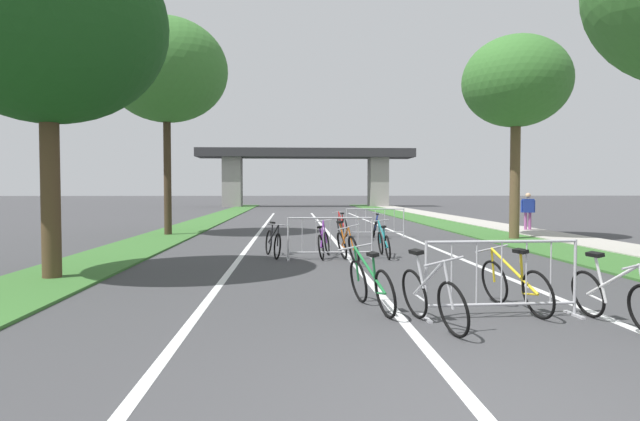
{
  "coord_description": "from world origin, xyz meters",
  "views": [
    {
      "loc": [
        -1.46,
        -3.77,
        1.72
      ],
      "look_at": [
        -0.46,
        14.96,
        0.99
      ],
      "focal_mm": 29.82,
      "sensor_mm": 36.0,
      "label": 1
    }
  ],
  "objects_px": {
    "pedestrian_in_red_jacket": "(528,208)",
    "bicycle_black_1": "(273,243)",
    "crowd_barrier_second": "(330,239)",
    "bicycle_green_6": "(371,284)",
    "bicycle_purple_3": "(324,243)",
    "crowd_barrier_third": "(375,223)",
    "tree_right_oak_near": "(516,83)",
    "tree_left_pine_near": "(166,71)",
    "bicycle_orange_2": "(347,246)",
    "bicycle_blue_8": "(375,228)",
    "bicycle_white_7": "(615,298)",
    "crowd_barrier_nearest": "(502,280)",
    "bicycle_teal_5": "(384,243)",
    "bicycle_red_4": "(342,226)",
    "tree_left_cypress_far": "(47,24)",
    "bicycle_silver_0": "(432,297)",
    "bicycle_yellow_9": "(515,285)"
  },
  "relations": [
    {
      "from": "crowd_barrier_third",
      "to": "pedestrian_in_red_jacket",
      "type": "height_order",
      "value": "pedestrian_in_red_jacket"
    },
    {
      "from": "bicycle_purple_3",
      "to": "bicycle_teal_5",
      "type": "height_order",
      "value": "bicycle_purple_3"
    },
    {
      "from": "tree_left_pine_near",
      "to": "bicycle_white_7",
      "type": "xyz_separation_m",
      "value": [
        8.69,
        -13.83,
        -5.79
      ]
    },
    {
      "from": "crowd_barrier_second",
      "to": "bicycle_blue_8",
      "type": "xyz_separation_m",
      "value": [
        1.98,
        5.5,
        -0.14
      ]
    },
    {
      "from": "bicycle_silver_0",
      "to": "bicycle_red_4",
      "type": "height_order",
      "value": "bicycle_silver_0"
    },
    {
      "from": "bicycle_black_1",
      "to": "pedestrian_in_red_jacket",
      "type": "bearing_deg",
      "value": -157.25
    },
    {
      "from": "bicycle_blue_8",
      "to": "crowd_barrier_third",
      "type": "bearing_deg",
      "value": 91.81
    },
    {
      "from": "bicycle_teal_5",
      "to": "bicycle_yellow_9",
      "type": "xyz_separation_m",
      "value": [
        0.8,
        -6.12,
        0.02
      ]
    },
    {
      "from": "bicycle_teal_5",
      "to": "bicycle_green_6",
      "type": "bearing_deg",
      "value": -101.38
    },
    {
      "from": "crowd_barrier_nearest",
      "to": "bicycle_green_6",
      "type": "distance_m",
      "value": 1.78
    },
    {
      "from": "bicycle_black_1",
      "to": "bicycle_blue_8",
      "type": "distance_m",
      "value": 5.98
    },
    {
      "from": "crowd_barrier_third",
      "to": "pedestrian_in_red_jacket",
      "type": "distance_m",
      "value": 7.04
    },
    {
      "from": "crowd_barrier_second",
      "to": "bicycle_teal_5",
      "type": "relative_size",
      "value": 1.27
    },
    {
      "from": "crowd_barrier_second",
      "to": "pedestrian_in_red_jacket",
      "type": "height_order",
      "value": "pedestrian_in_red_jacket"
    },
    {
      "from": "tree_left_pine_near",
      "to": "bicycle_red_4",
      "type": "distance_m",
      "value": 8.74
    },
    {
      "from": "tree_left_cypress_far",
      "to": "tree_left_pine_near",
      "type": "bearing_deg",
      "value": 90.35
    },
    {
      "from": "bicycle_orange_2",
      "to": "bicycle_yellow_9",
      "type": "distance_m",
      "value": 5.52
    },
    {
      "from": "bicycle_purple_3",
      "to": "bicycle_red_4",
      "type": "height_order",
      "value": "bicycle_purple_3"
    },
    {
      "from": "tree_left_pine_near",
      "to": "bicycle_green_6",
      "type": "distance_m",
      "value": 15.12
    },
    {
      "from": "crowd_barrier_nearest",
      "to": "bicycle_purple_3",
      "type": "distance_m",
      "value": 6.81
    },
    {
      "from": "crowd_barrier_second",
      "to": "bicycle_green_6",
      "type": "xyz_separation_m",
      "value": [
        0.17,
        -5.56,
        -0.14
      ]
    },
    {
      "from": "crowd_barrier_nearest",
      "to": "bicycle_orange_2",
      "type": "relative_size",
      "value": 1.25
    },
    {
      "from": "tree_right_oak_near",
      "to": "crowd_barrier_nearest",
      "type": "distance_m",
      "value": 12.95
    },
    {
      "from": "tree_left_pine_near",
      "to": "pedestrian_in_red_jacket",
      "type": "distance_m",
      "value": 15.31
    },
    {
      "from": "bicycle_purple_3",
      "to": "bicycle_blue_8",
      "type": "height_order",
      "value": "bicycle_purple_3"
    },
    {
      "from": "tree_left_cypress_far",
      "to": "bicycle_silver_0",
      "type": "relative_size",
      "value": 4.16
    },
    {
      "from": "tree_left_pine_near",
      "to": "bicycle_red_4",
      "type": "relative_size",
      "value": 4.86
    },
    {
      "from": "crowd_barrier_second",
      "to": "bicycle_green_6",
      "type": "distance_m",
      "value": 5.57
    },
    {
      "from": "crowd_barrier_third",
      "to": "bicycle_orange_2",
      "type": "bearing_deg",
      "value": -104.56
    },
    {
      "from": "crowd_barrier_nearest",
      "to": "bicycle_orange_2",
      "type": "xyz_separation_m",
      "value": [
        -1.5,
        5.56,
        -0.14
      ]
    },
    {
      "from": "tree_right_oak_near",
      "to": "pedestrian_in_red_jacket",
      "type": "distance_m",
      "value": 5.94
    },
    {
      "from": "crowd_barrier_nearest",
      "to": "bicycle_blue_8",
      "type": "relative_size",
      "value": 1.27
    },
    {
      "from": "bicycle_orange_2",
      "to": "tree_right_oak_near",
      "type": "bearing_deg",
      "value": -149.24
    },
    {
      "from": "bicycle_yellow_9",
      "to": "pedestrian_in_red_jacket",
      "type": "xyz_separation_m",
      "value": [
        6.56,
        14.01,
        0.6
      ]
    },
    {
      "from": "bicycle_black_1",
      "to": "bicycle_red_4",
      "type": "distance_m",
      "value": 6.43
    },
    {
      "from": "bicycle_orange_2",
      "to": "pedestrian_in_red_jacket",
      "type": "bearing_deg",
      "value": -143.17
    },
    {
      "from": "tree_left_cypress_far",
      "to": "crowd_barrier_second",
      "type": "xyz_separation_m",
      "value": [
        5.54,
        2.68,
        -4.34
      ]
    },
    {
      "from": "bicycle_purple_3",
      "to": "crowd_barrier_third",
      "type": "bearing_deg",
      "value": 80.35
    },
    {
      "from": "bicycle_purple_3",
      "to": "bicycle_yellow_9",
      "type": "xyz_separation_m",
      "value": [
        2.34,
        -6.15,
        0.02
      ]
    },
    {
      "from": "crowd_barrier_second",
      "to": "bicycle_red_4",
      "type": "bearing_deg",
      "value": 82.02
    },
    {
      "from": "tree_left_cypress_far",
      "to": "bicycle_white_7",
      "type": "height_order",
      "value": "tree_left_cypress_far"
    },
    {
      "from": "tree_left_cypress_far",
      "to": "bicycle_black_1",
      "type": "bearing_deg",
      "value": 38.58
    },
    {
      "from": "pedestrian_in_red_jacket",
      "to": "bicycle_black_1",
      "type": "bearing_deg",
      "value": -137.55
    },
    {
      "from": "tree_left_cypress_far",
      "to": "bicycle_white_7",
      "type": "relative_size",
      "value": 4.0
    },
    {
      "from": "tree_left_cypress_far",
      "to": "pedestrian_in_red_jacket",
      "type": "xyz_separation_m",
      "value": [
        14.31,
        10.96,
        -3.88
      ]
    },
    {
      "from": "crowd_barrier_second",
      "to": "bicycle_green_6",
      "type": "bearing_deg",
      "value": -88.22
    },
    {
      "from": "crowd_barrier_second",
      "to": "bicycle_teal_5",
      "type": "distance_m",
      "value": 1.46
    },
    {
      "from": "bicycle_green_6",
      "to": "pedestrian_in_red_jacket",
      "type": "height_order",
      "value": "pedestrian_in_red_jacket"
    },
    {
      "from": "crowd_barrier_nearest",
      "to": "bicycle_red_4",
      "type": "distance_m",
      "value": 12.7
    },
    {
      "from": "bicycle_silver_0",
      "to": "bicycle_purple_3",
      "type": "bearing_deg",
      "value": -96.46
    }
  ]
}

